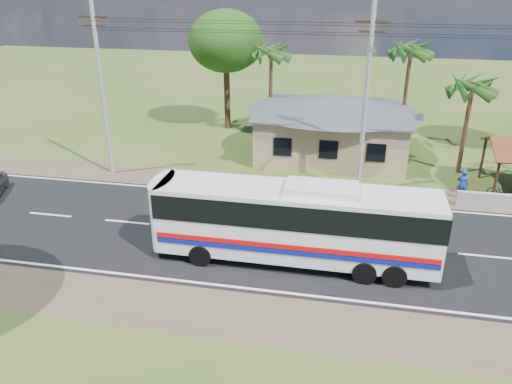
{
  "coord_description": "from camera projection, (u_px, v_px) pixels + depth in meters",
  "views": [
    {
      "loc": [
        2.31,
        -21.82,
        12.25
      ],
      "look_at": [
        -2.2,
        1.0,
        1.92
      ],
      "focal_mm": 35.0,
      "sensor_mm": 36.0,
      "label": 1
    }
  ],
  "objects": [
    {
      "name": "house",
      "position": [
        333.0,
        119.0,
        35.35
      ],
      "size": [
        12.4,
        10.0,
        5.0
      ],
      "color": "tan",
      "rests_on": "ground"
    },
    {
      "name": "coach_bus",
      "position": [
        296.0,
        218.0,
        22.13
      ],
      "size": [
        12.52,
        2.75,
        3.88
      ],
      "rotation": [
        0.0,
        0.0,
        -0.0
      ],
      "color": "silver",
      "rests_on": "ground"
    },
    {
      "name": "person",
      "position": [
        463.0,
        184.0,
        29.02
      ],
      "size": [
        0.75,
        0.61,
        1.77
      ],
      "primitive_type": "imported",
      "rotation": [
        0.0,
        0.0,
        2.8
      ],
      "color": "navy",
      "rests_on": "ground"
    },
    {
      "name": "tree_behind_house",
      "position": [
        226.0,
        42.0,
        39.61
      ],
      "size": [
        6.0,
        6.0,
        9.61
      ],
      "color": "#47301E",
      "rests_on": "ground"
    },
    {
      "name": "palm_near",
      "position": [
        473.0,
        87.0,
        30.81
      ],
      "size": [
        2.8,
        2.8,
        6.7
      ],
      "color": "#47301E",
      "rests_on": "ground"
    },
    {
      "name": "ground",
      "position": [
        295.0,
        238.0,
        24.95
      ],
      "size": [
        120.0,
        120.0,
        0.0
      ],
      "primitive_type": "plane",
      "color": "#304719",
      "rests_on": "ground"
    },
    {
      "name": "palm_mid",
      "position": [
        411.0,
        50.0,
        34.88
      ],
      "size": [
        2.8,
        2.8,
        8.2
      ],
      "color": "#47301E",
      "rests_on": "ground"
    },
    {
      "name": "motorcycle",
      "position": [
        503.0,
        192.0,
        29.07
      ],
      "size": [
        1.85,
        1.28,
        0.92
      ],
      "primitive_type": "imported",
      "rotation": [
        0.0,
        0.0,
        1.15
      ],
      "color": "black",
      "rests_on": "ground"
    },
    {
      "name": "utility_poles",
      "position": [
        360.0,
        97.0,
        27.95
      ],
      "size": [
        32.8,
        2.22,
        11.0
      ],
      "color": "#9E9E99",
      "rests_on": "ground"
    },
    {
      "name": "road",
      "position": [
        295.0,
        238.0,
        24.94
      ],
      "size": [
        120.0,
        16.0,
        0.03
      ],
      "color": "black",
      "rests_on": "ground"
    },
    {
      "name": "palm_far",
      "position": [
        271.0,
        52.0,
        37.29
      ],
      "size": [
        2.8,
        2.8,
        7.7
      ],
      "color": "#47301E",
      "rests_on": "ground"
    }
  ]
}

